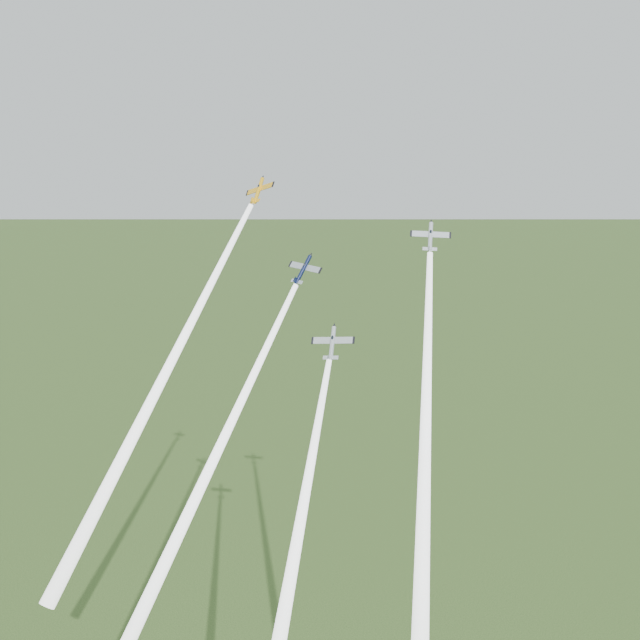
{
  "coord_description": "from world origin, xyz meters",
  "views": [
    {
      "loc": [
        48.49,
        -127.91,
        125.52
      ],
      "look_at": [
        0.0,
        -6.0,
        92.0
      ],
      "focal_mm": 45.0,
      "sensor_mm": 36.0,
      "label": 1
    }
  ],
  "objects_px": {
    "plane_yellow": "(259,190)",
    "plane_silver_low": "(332,343)",
    "plane_silver_right": "(430,236)",
    "plane_navy": "(303,269)"
  },
  "relations": [
    {
      "from": "plane_navy",
      "to": "plane_silver_right",
      "type": "distance_m",
      "value": 22.77
    },
    {
      "from": "plane_yellow",
      "to": "plane_silver_right",
      "type": "xyz_separation_m",
      "value": [
        32.39,
        -1.54,
        -6.41
      ]
    },
    {
      "from": "plane_yellow",
      "to": "plane_navy",
      "type": "bearing_deg",
      "value": -8.11
    },
    {
      "from": "plane_yellow",
      "to": "plane_navy",
      "type": "relative_size",
      "value": 0.99
    },
    {
      "from": "plane_yellow",
      "to": "plane_silver_low",
      "type": "height_order",
      "value": "plane_yellow"
    },
    {
      "from": "plane_silver_right",
      "to": "plane_silver_low",
      "type": "distance_m",
      "value": 24.23
    },
    {
      "from": "plane_navy",
      "to": "plane_silver_low",
      "type": "distance_m",
      "value": 14.36
    },
    {
      "from": "plane_navy",
      "to": "plane_silver_right",
      "type": "relative_size",
      "value": 1.03
    },
    {
      "from": "plane_navy",
      "to": "plane_yellow",
      "type": "bearing_deg",
      "value": 171.64
    },
    {
      "from": "plane_navy",
      "to": "plane_silver_low",
      "type": "xyz_separation_m",
      "value": [
        7.37,
        -5.05,
        -11.25
      ]
    }
  ]
}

